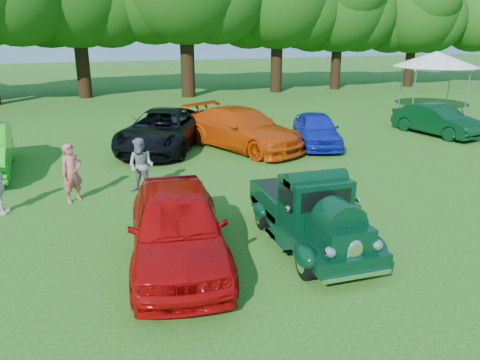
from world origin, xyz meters
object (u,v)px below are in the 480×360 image
object	(u,v)px
back_car_green	(437,120)
canopy_tent	(436,59)
hero_pickup	(310,215)
back_car_black	(163,130)
spectator_grey	(141,166)
back_car_blue	(317,129)
back_car_orange	(242,129)
red_convertible	(177,226)
spectator_pink	(72,173)

from	to	relation	value
back_car_green	canopy_tent	xyz separation A→B (m)	(3.54, 4.87, 2.28)
hero_pickup	back_car_black	distance (m)	9.83
hero_pickup	spectator_grey	distance (m)	5.67
back_car_blue	back_car_green	xyz separation A→B (m)	(6.11, 0.22, 0.00)
back_car_green	spectator_grey	world-z (taller)	spectator_grey
back_car_orange	spectator_grey	world-z (taller)	spectator_grey
back_car_green	canopy_tent	distance (m)	6.44
red_convertible	back_car_green	bearing A→B (deg)	38.93
spectator_grey	canopy_tent	xyz separation A→B (m)	(17.14, 8.79, 2.13)
back_car_green	back_car_blue	bearing A→B (deg)	169.32
red_convertible	back_car_orange	bearing A→B (deg)	70.93
back_car_green	spectator_grey	size ratio (longest dim) A/B	2.50
back_car_black	back_car_green	xyz separation A→B (m)	(12.25, -1.09, -0.11)
canopy_tent	spectator_pink	bearing A→B (deg)	-154.78
hero_pickup	spectator_pink	size ratio (longest dim) A/B	2.50
back_car_orange	spectator_pink	size ratio (longest dim) A/B	3.31
hero_pickup	spectator_grey	xyz separation A→B (m)	(-3.26, 4.63, 0.11)
spectator_pink	canopy_tent	distance (m)	21.18
back_car_orange	canopy_tent	size ratio (longest dim) A/B	0.95
back_car_green	spectator_pink	xyz separation A→B (m)	(-15.53, -4.11, 0.16)
back_car_black	back_car_blue	size ratio (longest dim) A/B	1.42
back_car_green	spectator_pink	bearing A→B (deg)	-177.94
red_convertible	spectator_grey	xyz separation A→B (m)	(-0.26, 4.60, 0.01)
spectator_pink	red_convertible	bearing A→B (deg)	-93.77
back_car_orange	back_car_blue	xyz separation A→B (m)	(3.06, -0.47, -0.13)
red_convertible	back_car_blue	distance (m)	11.00
back_car_orange	canopy_tent	xyz separation A→B (m)	(12.71, 4.62, 2.15)
back_car_orange	back_car_black	bearing A→B (deg)	137.79
back_car_black	back_car_blue	world-z (taller)	back_car_black
back_car_black	back_car_blue	xyz separation A→B (m)	(6.14, -1.31, -0.11)
back_car_orange	back_car_blue	size ratio (longest dim) A/B	1.40
red_convertible	spectator_pink	world-z (taller)	spectator_pink
back_car_black	red_convertible	bearing A→B (deg)	-70.75
back_car_orange	back_car_blue	distance (m)	3.10
back_car_black	hero_pickup	bearing A→B (deg)	-53.06
back_car_black	spectator_grey	bearing A→B (deg)	-79.41
back_car_green	canopy_tent	size ratio (longest dim) A/B	0.70
back_car_green	spectator_pink	distance (m)	16.07
back_car_black	spectator_grey	distance (m)	5.19
red_convertible	spectator_grey	world-z (taller)	spectator_grey
back_car_blue	spectator_grey	world-z (taller)	spectator_grey
red_convertible	canopy_tent	bearing A→B (deg)	44.81
hero_pickup	red_convertible	world-z (taller)	hero_pickup
red_convertible	hero_pickup	bearing A→B (deg)	5.69
hero_pickup	back_car_orange	world-z (taller)	hero_pickup
red_convertible	back_car_green	xyz separation A→B (m)	(13.35, 8.51, -0.14)
back_car_green	canopy_tent	world-z (taller)	canopy_tent
hero_pickup	back_car_black	xyz separation A→B (m)	(-1.91, 9.64, 0.07)
red_convertible	back_car_black	distance (m)	9.67
back_car_black	back_car_green	world-z (taller)	back_car_black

